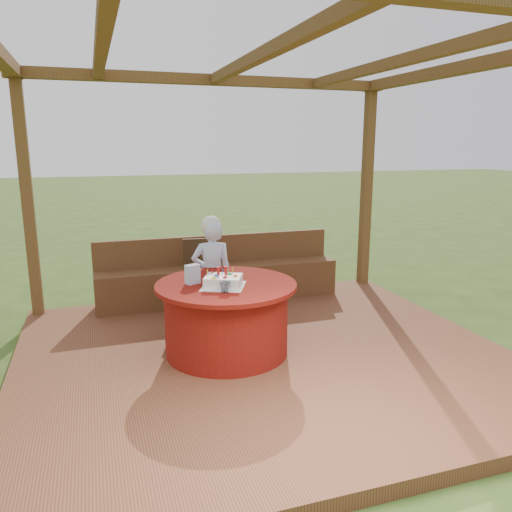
{
  "coord_description": "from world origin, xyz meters",
  "views": [
    {
      "loc": [
        -1.45,
        -4.15,
        2.04
      ],
      "look_at": [
        0.0,
        0.25,
        1.0
      ],
      "focal_mm": 35.0,
      "sensor_mm": 36.0,
      "label": 1
    }
  ],
  "objects_px": {
    "bench": "(219,279)",
    "birthday_cake": "(223,281)",
    "chair": "(201,273)",
    "drinking_glass": "(225,287)",
    "table": "(226,317)",
    "gift_bag": "(193,274)",
    "elderly_woman": "(212,272)"
  },
  "relations": [
    {
      "from": "elderly_woman",
      "to": "gift_bag",
      "type": "xyz_separation_m",
      "value": [
        -0.32,
        -0.59,
        0.15
      ]
    },
    {
      "from": "bench",
      "to": "birthday_cake",
      "type": "distance_m",
      "value": 1.8
    },
    {
      "from": "table",
      "to": "elderly_woman",
      "type": "distance_m",
      "value": 0.73
    },
    {
      "from": "bench",
      "to": "drinking_glass",
      "type": "height_order",
      "value": "bench"
    },
    {
      "from": "table",
      "to": "chair",
      "type": "relative_size",
      "value": 1.53
    },
    {
      "from": "gift_bag",
      "to": "drinking_glass",
      "type": "relative_size",
      "value": 1.84
    },
    {
      "from": "gift_bag",
      "to": "chair",
      "type": "bearing_deg",
      "value": 52.16
    },
    {
      "from": "birthday_cake",
      "to": "table",
      "type": "bearing_deg",
      "value": 63.15
    },
    {
      "from": "elderly_woman",
      "to": "birthday_cake",
      "type": "relative_size",
      "value": 2.49
    },
    {
      "from": "table",
      "to": "elderly_woman",
      "type": "relative_size",
      "value": 1.08
    },
    {
      "from": "bench",
      "to": "chair",
      "type": "height_order",
      "value": "chair"
    },
    {
      "from": "chair",
      "to": "drinking_glass",
      "type": "relative_size",
      "value": 8.86
    },
    {
      "from": "gift_bag",
      "to": "table",
      "type": "bearing_deg",
      "value": -37.52
    },
    {
      "from": "table",
      "to": "elderly_woman",
      "type": "xyz_separation_m",
      "value": [
        0.03,
        0.67,
        0.27
      ]
    },
    {
      "from": "table",
      "to": "gift_bag",
      "type": "bearing_deg",
      "value": 164.76
    },
    {
      "from": "chair",
      "to": "drinking_glass",
      "type": "xyz_separation_m",
      "value": [
        -0.12,
        -1.53,
        0.26
      ]
    },
    {
      "from": "bench",
      "to": "gift_bag",
      "type": "relative_size",
      "value": 17.04
    },
    {
      "from": "bench",
      "to": "gift_bag",
      "type": "bearing_deg",
      "value": -112.39
    },
    {
      "from": "chair",
      "to": "drinking_glass",
      "type": "height_order",
      "value": "chair"
    },
    {
      "from": "chair",
      "to": "drinking_glass",
      "type": "bearing_deg",
      "value": -94.3
    },
    {
      "from": "elderly_woman",
      "to": "drinking_glass",
      "type": "height_order",
      "value": "elderly_woman"
    },
    {
      "from": "table",
      "to": "birthday_cake",
      "type": "bearing_deg",
      "value": -116.85
    },
    {
      "from": "bench",
      "to": "drinking_glass",
      "type": "distance_m",
      "value": 1.98
    },
    {
      "from": "drinking_glass",
      "to": "gift_bag",
      "type": "bearing_deg",
      "value": 120.48
    },
    {
      "from": "table",
      "to": "elderly_woman",
      "type": "height_order",
      "value": "elderly_woman"
    },
    {
      "from": "chair",
      "to": "gift_bag",
      "type": "distance_m",
      "value": 1.25
    },
    {
      "from": "elderly_woman",
      "to": "chair",
      "type": "bearing_deg",
      "value": 89.28
    },
    {
      "from": "bench",
      "to": "gift_bag",
      "type": "distance_m",
      "value": 1.72
    },
    {
      "from": "table",
      "to": "birthday_cake",
      "type": "relative_size",
      "value": 2.68
    },
    {
      "from": "bench",
      "to": "birthday_cake",
      "type": "xyz_separation_m",
      "value": [
        -0.38,
        -1.7,
        0.46
      ]
    },
    {
      "from": "birthday_cake",
      "to": "drinking_glass",
      "type": "xyz_separation_m",
      "value": [
        -0.03,
        -0.18,
        -0.01
      ]
    },
    {
      "from": "elderly_woman",
      "to": "birthday_cake",
      "type": "bearing_deg",
      "value": -95.63
    }
  ]
}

